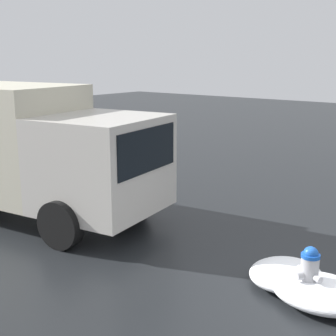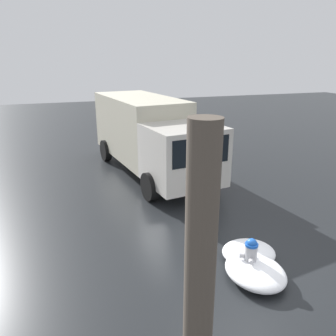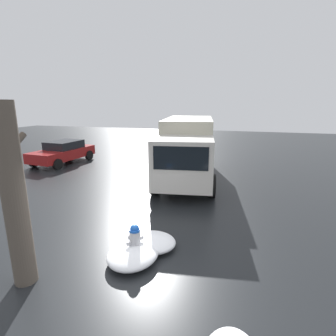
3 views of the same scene
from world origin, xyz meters
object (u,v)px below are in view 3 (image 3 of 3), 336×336
Objects in this scene: tree_trunk at (14,197)px; parked_car at (63,152)px; fire_hydrant at (135,240)px; delivery_truck at (188,146)px.

parked_car is (9.48, 6.30, -1.12)m from tree_trunk.
parked_car is at bearing -16.44° from fire_hydrant.
parked_car is at bearing 33.62° from tree_trunk.
fire_hydrant is at bearing 140.12° from parked_car.
fire_hydrant is 7.07m from delivery_truck.
fire_hydrant is 11.41m from parked_car.
tree_trunk is 11.44m from parked_car.
tree_trunk reaches higher than fire_hydrant.
tree_trunk is at bearing 67.06° from fire_hydrant.
delivery_truck is (6.97, 0.23, 1.12)m from fire_hydrant.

